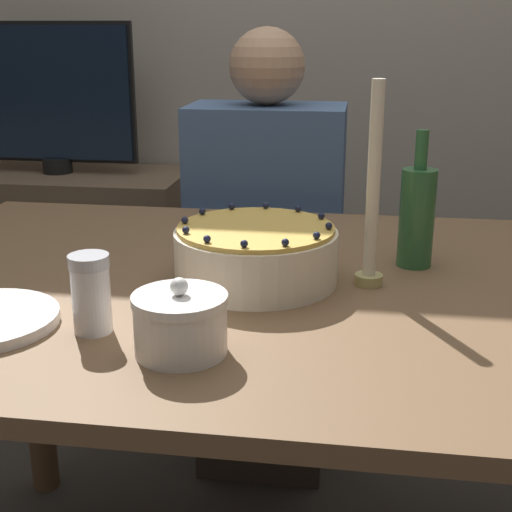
# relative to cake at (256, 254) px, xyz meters

# --- Properties ---
(dining_table) EXTENTS (1.44, 0.96, 0.78)m
(dining_table) POSITION_rel_cake_xyz_m (0.02, -0.00, -0.16)
(dining_table) COLOR brown
(dining_table) RESTS_ON ground_plane
(cake) EXTENTS (0.28, 0.28, 0.11)m
(cake) POSITION_rel_cake_xyz_m (0.00, 0.00, 0.00)
(cake) COLOR #EFE5CC
(cake) RESTS_ON dining_table
(sugar_bowl) EXTENTS (0.13, 0.13, 0.11)m
(sugar_bowl) POSITION_rel_cake_xyz_m (-0.06, -0.29, -0.01)
(sugar_bowl) COLOR white
(sugar_bowl) RESTS_ON dining_table
(sugar_shaker) EXTENTS (0.06, 0.06, 0.11)m
(sugar_shaker) POSITION_rel_cake_xyz_m (-0.20, -0.24, 0.01)
(sugar_shaker) COLOR white
(sugar_shaker) RESTS_ON dining_table
(candle) EXTENTS (0.05, 0.05, 0.34)m
(candle) POSITION_rel_cake_xyz_m (0.19, 0.01, 0.09)
(candle) COLOR tan
(candle) RESTS_ON dining_table
(bottle) EXTENTS (0.06, 0.06, 0.25)m
(bottle) POSITION_rel_cake_xyz_m (0.27, 0.12, 0.05)
(bottle) COLOR #2D6638
(bottle) RESTS_ON dining_table
(person_man_blue_shirt) EXTENTS (0.40, 0.34, 1.19)m
(person_man_blue_shirt) POSITION_rel_cake_xyz_m (-0.07, 0.68, -0.31)
(person_man_blue_shirt) COLOR #473D33
(person_man_blue_shirt) RESTS_ON ground_plane
(side_cabinet) EXTENTS (0.87, 0.41, 0.71)m
(side_cabinet) POSITION_rel_cake_xyz_m (-0.86, 1.15, -0.47)
(side_cabinet) COLOR brown
(side_cabinet) RESTS_ON ground_plane
(tv_monitor) EXTENTS (0.57, 0.10, 0.50)m
(tv_monitor) POSITION_rel_cake_xyz_m (-0.86, 1.15, 0.14)
(tv_monitor) COLOR black
(tv_monitor) RESTS_ON side_cabinet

